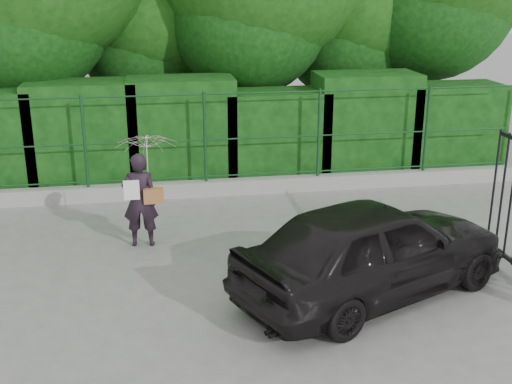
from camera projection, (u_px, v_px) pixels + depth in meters
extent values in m
plane|color=gray|center=(207.00, 302.00, 8.68)|extent=(80.00, 80.00, 0.00)
cube|color=#9E9E99|center=(186.00, 189.00, 12.84)|extent=(14.00, 0.25, 0.30)
cylinder|color=#123D1B|center=(85.00, 142.00, 12.22)|extent=(0.06, 0.06, 1.80)
cylinder|color=#123D1B|center=(205.00, 137.00, 12.57)|extent=(0.06, 0.06, 1.80)
cylinder|color=#123D1B|center=(319.00, 133.00, 12.92)|extent=(0.06, 0.06, 1.80)
cylinder|color=#123D1B|center=(427.00, 129.00, 13.28)|extent=(0.06, 0.06, 1.80)
cylinder|color=#123D1B|center=(186.00, 177.00, 12.76)|extent=(13.60, 0.03, 0.03)
cylinder|color=#123D1B|center=(185.00, 141.00, 12.52)|extent=(13.60, 0.03, 0.03)
cylinder|color=#123D1B|center=(183.00, 95.00, 12.24)|extent=(13.60, 0.03, 0.03)
cube|color=black|center=(84.00, 135.00, 13.17)|extent=(2.20, 1.20, 2.20)
cube|color=black|center=(182.00, 131.00, 13.47)|extent=(2.20, 1.20, 2.23)
cube|color=black|center=(275.00, 135.00, 13.83)|extent=(2.20, 1.20, 1.91)
cube|color=black|center=(365.00, 124.00, 14.08)|extent=(2.20, 1.20, 2.24)
cube|color=black|center=(449.00, 127.00, 14.44)|extent=(2.20, 1.20, 1.95)
cylinder|color=black|center=(41.00, 69.00, 14.24)|extent=(0.36, 0.36, 4.50)
cylinder|color=black|center=(155.00, 85.00, 16.04)|extent=(0.36, 0.36, 3.25)
sphere|color=#14470F|center=(151.00, 4.00, 15.42)|extent=(3.90, 3.90, 3.90)
cylinder|color=black|center=(260.00, 68.00, 15.33)|extent=(0.36, 0.36, 4.25)
cylinder|color=black|center=(351.00, 77.00, 16.49)|extent=(0.36, 0.36, 3.50)
cylinder|color=black|center=(433.00, 53.00, 16.22)|extent=(0.36, 0.36, 4.75)
cylinder|color=black|center=(511.00, 199.00, 9.52)|extent=(0.04, 0.04, 1.90)
cylinder|color=black|center=(502.00, 194.00, 9.75)|extent=(0.04, 0.04, 1.90)
cylinder|color=black|center=(494.00, 189.00, 9.99)|extent=(0.04, 0.04, 1.90)
imported|color=black|center=(140.00, 200.00, 10.31)|extent=(0.59, 0.41, 1.56)
imported|color=#F3CBCD|center=(147.00, 162.00, 10.18)|extent=(0.98, 1.00, 0.90)
cube|color=#9A6334|center=(154.00, 196.00, 10.24)|extent=(0.32, 0.15, 0.24)
cube|color=white|center=(132.00, 190.00, 10.11)|extent=(0.25, 0.02, 0.32)
imported|color=black|center=(373.00, 248.00, 8.70)|extent=(4.35, 3.13, 1.38)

